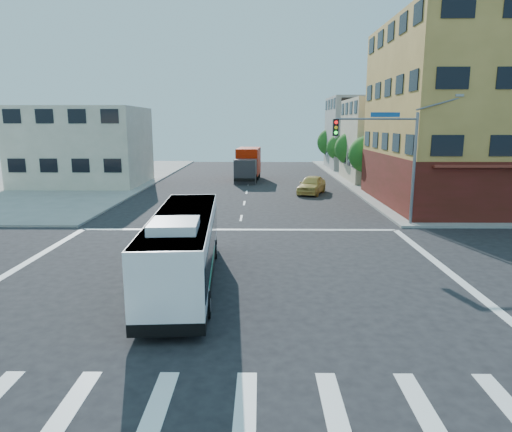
{
  "coord_description": "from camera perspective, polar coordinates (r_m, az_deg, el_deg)",
  "views": [
    {
      "loc": [
        1.34,
        -17.46,
        6.3
      ],
      "look_at": [
        1.1,
        5.43,
        1.68
      ],
      "focal_mm": 32.0,
      "sensor_mm": 36.0,
      "label": 1
    }
  ],
  "objects": [
    {
      "name": "building_east_far",
      "position": [
        67.29,
        14.27,
        9.98
      ],
      "size": [
        12.06,
        10.06,
        10.0
      ],
      "color": "gray",
      "rests_on": "ground"
    },
    {
      "name": "box_truck",
      "position": [
        51.87,
        -1.02,
        6.39
      ],
      "size": [
        2.85,
        8.16,
        3.61
      ],
      "rotation": [
        0.0,
        0.0,
        -0.06
      ],
      "color": "#27272C",
      "rests_on": "ground"
    },
    {
      "name": "street_tree_a",
      "position": [
        46.67,
        13.82,
        7.77
      ],
      "size": [
        3.6,
        3.6,
        5.53
      ],
      "color": "#382314",
      "rests_on": "ground"
    },
    {
      "name": "transit_bus",
      "position": [
        18.29,
        -9.03,
        -3.82
      ],
      "size": [
        2.95,
        10.73,
        3.14
      ],
      "rotation": [
        0.0,
        0.0,
        0.06
      ],
      "color": "black",
      "rests_on": "ground"
    },
    {
      "name": "street_tree_b",
      "position": [
        54.48,
        11.92,
        8.5
      ],
      "size": [
        3.8,
        3.8,
        5.79
      ],
      "color": "#382314",
      "rests_on": "ground"
    },
    {
      "name": "ground",
      "position": [
        18.61,
        -3.59,
        -8.39
      ],
      "size": [
        120.0,
        120.0,
        0.0
      ],
      "primitive_type": "plane",
      "color": "black",
      "rests_on": "ground"
    },
    {
      "name": "street_tree_d",
      "position": [
        70.22,
        9.39,
        9.3
      ],
      "size": [
        4.0,
        4.0,
        6.03
      ],
      "color": "#382314",
      "rests_on": "ground"
    },
    {
      "name": "parked_car",
      "position": [
        42.33,
        6.98,
        3.92
      ],
      "size": [
        3.45,
        5.26,
        1.67
      ],
      "primitive_type": "imported",
      "rotation": [
        0.0,
        0.0,
        -0.33
      ],
      "color": "#D7B556",
      "rests_on": "ground"
    },
    {
      "name": "corner_building_ne",
      "position": [
        40.49,
        28.46,
        9.49
      ],
      "size": [
        18.1,
        15.44,
        14.0
      ],
      "color": "gold",
      "rests_on": "ground"
    },
    {
      "name": "street_tree_c",
      "position": [
        62.35,
        10.48,
        8.63
      ],
      "size": [
        3.4,
        3.4,
        5.29
      ],
      "color": "#382314",
      "rests_on": "ground"
    },
    {
      "name": "building_west",
      "position": [
        50.92,
        -20.74,
        8.11
      ],
      "size": [
        12.06,
        10.06,
        8.0
      ],
      "color": "beige",
      "rests_on": "ground"
    },
    {
      "name": "building_east_near",
      "position": [
        53.79,
        17.74,
        8.98
      ],
      "size": [
        12.06,
        10.06,
        9.0
      ],
      "color": "beige",
      "rests_on": "ground"
    },
    {
      "name": "signal_mast_ne",
      "position": [
        29.15,
        16.18,
        8.38
      ],
      "size": [
        7.91,
        1.13,
        8.07
      ],
      "color": "slate",
      "rests_on": "ground"
    }
  ]
}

